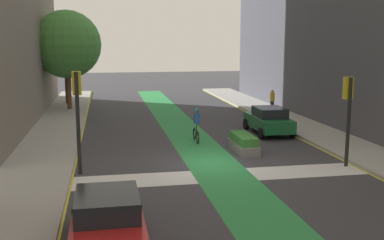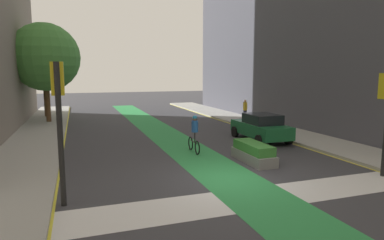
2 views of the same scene
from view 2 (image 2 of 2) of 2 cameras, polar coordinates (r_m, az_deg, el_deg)
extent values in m
plane|color=#38383D|center=(12.54, 6.41, -9.97)|extent=(120.00, 120.00, 0.00)
cube|color=#2D8C47|center=(12.55, 6.52, -9.94)|extent=(2.40, 60.00, 0.01)
cube|color=silver|center=(10.87, 11.08, -12.91)|extent=(12.00, 1.80, 0.01)
cube|color=yellow|center=(11.43, -22.57, -12.31)|extent=(0.16, 60.00, 0.01)
cube|color=#9E9E99|center=(17.05, 29.92, -5.91)|extent=(3.00, 60.00, 0.15)
cube|color=yellow|center=(15.99, 26.35, -6.80)|extent=(0.16, 60.00, 0.01)
sphere|color=#3F0A0A|center=(14.40, 29.82, 6.29)|extent=(0.20, 0.20, 0.20)
sphere|color=yellow|center=(14.40, 29.74, 5.09)|extent=(0.20, 0.20, 0.20)
sphere|color=#0C3814|center=(14.42, 29.66, 3.91)|extent=(0.20, 0.20, 0.20)
cylinder|color=black|center=(10.23, -21.65, -2.51)|extent=(0.16, 0.16, 4.18)
cube|color=gold|center=(10.28, -22.07, 6.58)|extent=(0.35, 0.28, 0.95)
sphere|color=#3F0A0A|center=(10.42, -22.12, 8.25)|extent=(0.20, 0.20, 0.20)
sphere|color=yellow|center=(10.42, -22.03, 6.60)|extent=(0.20, 0.20, 0.20)
sphere|color=#0C3814|center=(10.42, -21.95, 4.95)|extent=(0.20, 0.20, 0.20)
cube|color=#196033|center=(19.62, 11.63, -1.54)|extent=(1.85, 4.22, 0.70)
cube|color=black|center=(19.36, 11.97, 0.20)|extent=(1.62, 2.02, 0.55)
cylinder|color=black|center=(20.54, 7.37, -2.01)|extent=(0.23, 0.64, 0.64)
cylinder|color=black|center=(21.38, 11.72, -1.72)|extent=(0.23, 0.64, 0.64)
cylinder|color=black|center=(17.99, 11.45, -3.52)|extent=(0.23, 0.64, 0.64)
cylinder|color=black|center=(18.94, 16.19, -3.10)|extent=(0.23, 0.64, 0.64)
torus|color=black|center=(16.90, -0.24, -4.02)|extent=(0.08, 0.68, 0.68)
torus|color=black|center=(15.93, 0.91, -4.77)|extent=(0.08, 0.68, 0.68)
cylinder|color=black|center=(16.38, 0.32, -3.77)|extent=(0.08, 0.95, 0.06)
cylinder|color=black|center=(16.19, 0.48, -2.94)|extent=(0.05, 0.05, 0.50)
cylinder|color=#2659B2|center=(16.09, 0.49, -1.10)|extent=(0.32, 0.32, 0.55)
sphere|color=#8C6647|center=(16.04, 0.49, 0.26)|extent=(0.22, 0.22, 0.22)
sphere|color=#268CCC|center=(16.03, 0.49, 0.40)|extent=(0.23, 0.23, 0.23)
cylinder|color=#262638|center=(27.56, 9.06, 0.90)|extent=(0.28, 0.28, 0.73)
cylinder|color=gold|center=(27.49, 9.09, 2.33)|extent=(0.34, 0.34, 0.65)
sphere|color=tan|center=(27.45, 9.11, 3.23)|extent=(0.21, 0.21, 0.21)
cylinder|color=brown|center=(28.06, -23.48, 2.95)|extent=(0.36, 0.36, 3.14)
sphere|color=#478C3D|center=(28.01, -23.86, 9.83)|extent=(5.15, 5.15, 5.15)
cylinder|color=brown|center=(31.60, -23.76, 3.91)|extent=(0.36, 0.36, 3.68)
sphere|color=#478C3D|center=(31.57, -24.09, 9.61)|extent=(3.73, 3.73, 3.73)
cube|color=slate|center=(14.93, 10.46, -6.22)|extent=(0.92, 2.56, 0.45)
cube|color=#33722D|center=(14.84, 10.50, -4.63)|extent=(0.83, 2.31, 0.40)
camera|label=1|loc=(8.99, 157.12, 2.74)|focal=43.41mm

